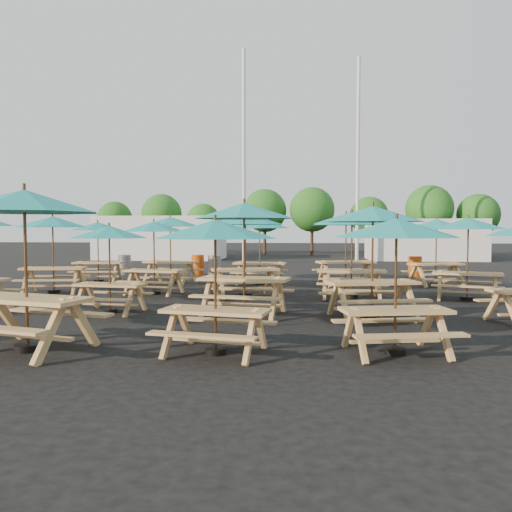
# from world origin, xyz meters

# --- Properties ---
(ground) EXTENTS (120.00, 120.00, 0.00)m
(ground) POSITION_xyz_m (0.00, 0.00, 0.00)
(ground) COLOR black
(ground) RESTS_ON ground
(picnic_unit_2) EXTENTS (2.49, 2.49, 2.35)m
(picnic_unit_2) POSITION_xyz_m (-6.04, 0.31, 2.04)
(picnic_unit_2) COLOR #B1814E
(picnic_unit_2) RESTS_ON ground
(picnic_unit_3) EXTENTS (2.25, 2.25, 2.23)m
(picnic_unit_3) POSITION_xyz_m (-6.03, 3.52, 1.93)
(picnic_unit_3) COLOR #B1814E
(picnic_unit_3) RESTS_ON ground
(picnic_unit_4) EXTENTS (2.82, 2.82, 2.57)m
(picnic_unit_4) POSITION_xyz_m (-2.78, -6.62, 2.23)
(picnic_unit_4) COLOR #B1814E
(picnic_unit_4) RESTS_ON ground
(picnic_unit_5) EXTENTS (2.01, 2.01, 2.03)m
(picnic_unit_5) POSITION_xyz_m (-2.92, -2.98, 1.76)
(picnic_unit_5) COLOR #B1814E
(picnic_unit_5) RESTS_ON ground
(picnic_unit_6) EXTENTS (2.23, 2.23, 2.19)m
(picnic_unit_6) POSITION_xyz_m (-2.93, 0.37, 1.90)
(picnic_unit_6) COLOR #B1814E
(picnic_unit_6) RESTS_ON ground
(picnic_unit_7) EXTENTS (2.57, 2.57, 2.40)m
(picnic_unit_7) POSITION_xyz_m (-3.24, 3.28, 2.08)
(picnic_unit_7) COLOR #B1814E
(picnic_unit_7) RESTS_ON ground
(picnic_unit_8) EXTENTS (2.18, 2.18, 2.10)m
(picnic_unit_8) POSITION_xyz_m (0.21, -6.49, 1.81)
(picnic_unit_8) COLOR #B1814E
(picnic_unit_8) RESTS_ON ground
(picnic_unit_9) EXTENTS (2.62, 2.62, 2.54)m
(picnic_unit_9) POSITION_xyz_m (0.20, -2.95, 2.20)
(picnic_unit_9) COLOR #B1814E
(picnic_unit_9) RESTS_ON ground
(picnic_unit_10) EXTENTS (2.78, 2.78, 2.42)m
(picnic_unit_10) POSITION_xyz_m (-0.16, 0.14, 2.10)
(picnic_unit_10) COLOR #B1814E
(picnic_unit_10) RESTS_ON ground
(picnic_unit_11) EXTENTS (2.21, 2.21, 2.32)m
(picnic_unit_11) POSITION_xyz_m (-0.07, 3.37, 2.01)
(picnic_unit_11) COLOR #B1814E
(picnic_unit_11) RESTS_ON ground
(picnic_unit_12) EXTENTS (2.26, 2.26, 2.11)m
(picnic_unit_12) POSITION_xyz_m (2.97, -6.21, 1.83)
(picnic_unit_12) COLOR #B1814E
(picnic_unit_12) RESTS_ON ground
(picnic_unit_13) EXTENTS (2.72, 2.72, 2.45)m
(picnic_unit_13) POSITION_xyz_m (3.00, -3.12, 2.12)
(picnic_unit_13) COLOR #B1814E
(picnic_unit_13) RESTS_ON ground
(picnic_unit_14) EXTENTS (2.29, 2.29, 2.41)m
(picnic_unit_14) POSITION_xyz_m (2.83, 0.08, 2.09)
(picnic_unit_14) COLOR #B1814E
(picnic_unit_14) RESTS_ON ground
(picnic_unit_15) EXTENTS (2.76, 2.76, 2.50)m
(picnic_unit_15) POSITION_xyz_m (2.92, 3.45, 2.17)
(picnic_unit_15) COLOR #B1814E
(picnic_unit_15) RESTS_ON ground
(picnic_unit_18) EXTENTS (2.56, 2.56, 2.27)m
(picnic_unit_18) POSITION_xyz_m (5.94, 0.04, 1.97)
(picnic_unit_18) COLOR #B1814E
(picnic_unit_18) RESTS_ON ground
(picnic_unit_19) EXTENTS (2.63, 2.63, 2.31)m
(picnic_unit_19) POSITION_xyz_m (6.00, 3.65, 2.00)
(picnic_unit_19) COLOR #B1814E
(picnic_unit_19) RESTS_ON ground
(waste_bin_0) EXTENTS (0.53, 0.53, 0.85)m
(waste_bin_0) POSITION_xyz_m (-6.19, 6.57, 0.43)
(waste_bin_0) COLOR gray
(waste_bin_0) RESTS_ON ground
(waste_bin_1) EXTENTS (0.53, 0.53, 0.85)m
(waste_bin_1) POSITION_xyz_m (-3.07, 6.85, 0.43)
(waste_bin_1) COLOR #C3440B
(waste_bin_1) RESTS_ON ground
(waste_bin_2) EXTENTS (0.53, 0.53, 0.85)m
(waste_bin_2) POSITION_xyz_m (-2.28, 6.49, 0.43)
(waste_bin_2) COLOR gray
(waste_bin_2) RESTS_ON ground
(waste_bin_3) EXTENTS (0.53, 0.53, 0.85)m
(waste_bin_3) POSITION_xyz_m (5.93, 6.66, 0.43)
(waste_bin_3) COLOR #C3440B
(waste_bin_3) RESTS_ON ground
(mast_0) EXTENTS (0.20, 0.20, 12.00)m
(mast_0) POSITION_xyz_m (-2.00, 14.00, 6.00)
(mast_0) COLOR silver
(mast_0) RESTS_ON ground
(mast_1) EXTENTS (0.20, 0.20, 12.00)m
(mast_1) POSITION_xyz_m (4.50, 16.00, 6.00)
(mast_1) COLOR silver
(mast_1) RESTS_ON ground
(event_tent_0) EXTENTS (8.00, 4.00, 2.80)m
(event_tent_0) POSITION_xyz_m (-8.00, 18.00, 1.40)
(event_tent_0) COLOR silver
(event_tent_0) RESTS_ON ground
(event_tent_1) EXTENTS (7.00, 4.00, 2.60)m
(event_tent_1) POSITION_xyz_m (9.00, 19.00, 1.30)
(event_tent_1) COLOR silver
(event_tent_1) RESTS_ON ground
(tree_0) EXTENTS (2.80, 2.80, 4.24)m
(tree_0) POSITION_xyz_m (-14.07, 25.25, 2.83)
(tree_0) COLOR #382314
(tree_0) RESTS_ON ground
(tree_1) EXTENTS (3.11, 3.11, 4.72)m
(tree_1) POSITION_xyz_m (-9.74, 23.90, 3.15)
(tree_1) COLOR #382314
(tree_1) RESTS_ON ground
(tree_2) EXTENTS (2.59, 2.59, 3.93)m
(tree_2) POSITION_xyz_m (-6.39, 23.65, 2.62)
(tree_2) COLOR #382314
(tree_2) RESTS_ON ground
(tree_3) EXTENTS (3.36, 3.36, 5.09)m
(tree_3) POSITION_xyz_m (-1.75, 24.72, 3.41)
(tree_3) COLOR #382314
(tree_3) RESTS_ON ground
(tree_4) EXTENTS (3.41, 3.41, 5.17)m
(tree_4) POSITION_xyz_m (1.90, 24.26, 3.46)
(tree_4) COLOR #382314
(tree_4) RESTS_ON ground
(tree_5) EXTENTS (2.94, 2.94, 4.45)m
(tree_5) POSITION_xyz_m (6.22, 24.67, 2.97)
(tree_5) COLOR #382314
(tree_5) RESTS_ON ground
(tree_6) EXTENTS (3.38, 3.38, 5.13)m
(tree_6) POSITION_xyz_m (10.23, 22.90, 3.43)
(tree_6) COLOR #382314
(tree_6) RESTS_ON ground
(tree_7) EXTENTS (2.95, 2.95, 4.48)m
(tree_7) POSITION_xyz_m (13.63, 22.92, 2.99)
(tree_7) COLOR #382314
(tree_7) RESTS_ON ground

